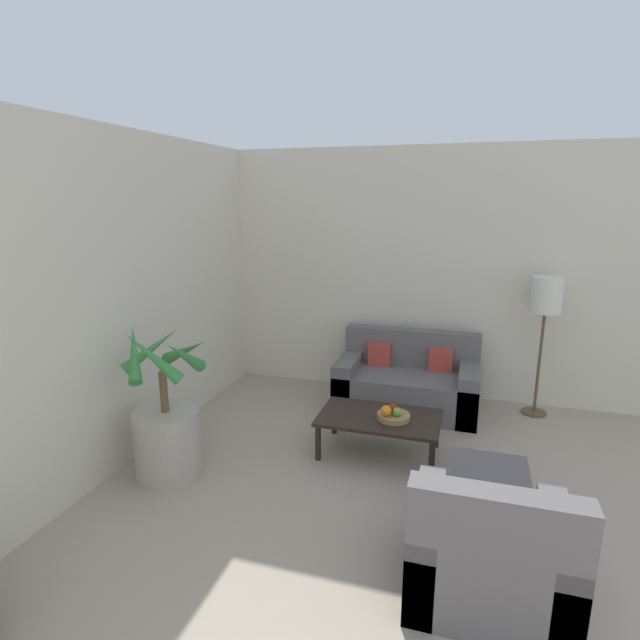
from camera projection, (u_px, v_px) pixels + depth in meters
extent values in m
cube|color=beige|center=(522.00, 279.00, 5.15)|extent=(7.90, 0.06, 2.70)
cube|color=beige|center=(11.00, 334.00, 3.06)|extent=(0.06, 7.98, 2.70)
cylinder|color=#ADA393|center=(168.00, 443.00, 3.95)|extent=(0.52, 0.52, 0.55)
cylinder|color=brown|center=(164.00, 392.00, 3.84)|extent=(0.06, 0.06, 0.33)
cone|color=#38843D|center=(185.00, 356.00, 3.71)|extent=(0.10, 0.47, 0.37)
cone|color=#38843D|center=(185.00, 351.00, 3.96)|extent=(0.51, 0.25, 0.31)
cone|color=#38843D|center=(151.00, 349.00, 3.94)|extent=(0.37, 0.45, 0.34)
cone|color=#38843D|center=(134.00, 353.00, 3.70)|extent=(0.34, 0.42, 0.41)
cone|color=#38843D|center=(153.00, 357.00, 3.58)|extent=(0.44, 0.23, 0.42)
cube|color=#605B5B|center=(406.00, 391.00, 5.21)|extent=(1.43, 0.76, 0.40)
cube|color=#605B5B|center=(411.00, 347.00, 5.40)|extent=(1.43, 0.16, 0.39)
cube|color=#605B5B|center=(349.00, 380.00, 5.37)|extent=(0.20, 0.76, 0.52)
cube|color=#605B5B|center=(468.00, 392.00, 5.02)|extent=(0.20, 0.76, 0.52)
cube|color=#B23D33|center=(380.00, 354.00, 5.39)|extent=(0.24, 0.12, 0.24)
cube|color=#B23D33|center=(441.00, 360.00, 5.21)|extent=(0.24, 0.12, 0.24)
cylinder|color=brown|center=(534.00, 412.00, 5.14)|extent=(0.24, 0.24, 0.03)
cylinder|color=brown|center=(539.00, 363.00, 5.01)|extent=(0.03, 0.03, 1.05)
cylinder|color=silver|center=(547.00, 295.00, 4.85)|extent=(0.29, 0.29, 0.35)
cylinder|color=black|center=(318.00, 442.00, 4.20)|extent=(0.05, 0.05, 0.31)
cylinder|color=black|center=(432.00, 459.00, 3.93)|extent=(0.05, 0.05, 0.31)
cylinder|color=black|center=(334.00, 417.00, 4.69)|extent=(0.05, 0.05, 0.31)
cylinder|color=black|center=(437.00, 430.00, 4.42)|extent=(0.05, 0.05, 0.31)
cube|color=black|center=(379.00, 418.00, 4.27)|extent=(1.03, 0.61, 0.03)
cylinder|color=#997A4C|center=(393.00, 416.00, 4.21)|extent=(0.28, 0.28, 0.05)
sphere|color=red|center=(393.00, 408.00, 4.24)|extent=(0.07, 0.07, 0.07)
sphere|color=olive|center=(397.00, 412.00, 4.16)|extent=(0.07, 0.07, 0.07)
sphere|color=orange|center=(386.00, 411.00, 4.16)|extent=(0.09, 0.09, 0.09)
cube|color=#605B5B|center=(488.00, 559.00, 2.78)|extent=(0.85, 0.79, 0.40)
cube|color=#605B5B|center=(496.00, 531.00, 2.39)|extent=(0.85, 0.16, 0.41)
cube|color=#605B5B|center=(426.00, 540.00, 2.86)|extent=(0.16, 0.79, 0.50)
cube|color=#605B5B|center=(557.00, 565.00, 2.67)|extent=(0.16, 0.79, 0.50)
cube|color=#605B5B|center=(487.00, 490.00, 3.48)|extent=(0.53, 0.48, 0.36)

